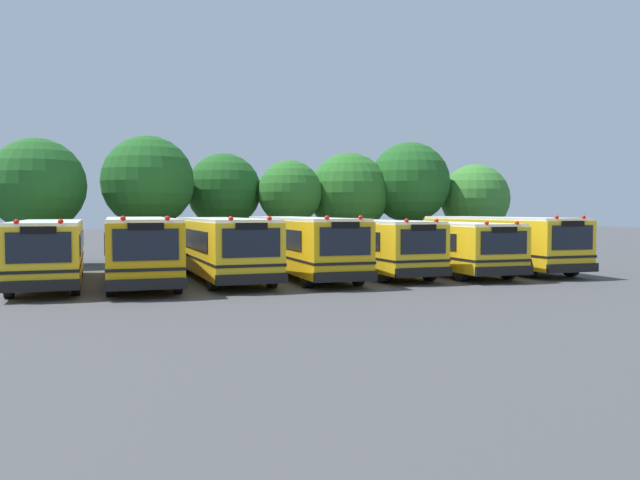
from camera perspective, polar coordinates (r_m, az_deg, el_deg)
The scene contains 15 objects.
ground_plane at distance 28.75m, azimuth -1.90°, elevation -3.22°, with size 160.00×160.00×0.00m, color #424244.
school_bus_0 at distance 27.25m, azimuth -22.90°, elevation -0.80°, with size 2.57×10.25×2.65m.
school_bus_1 at distance 27.20m, azimuth -15.74°, elevation -0.58°, with size 2.73×11.54×2.76m.
school_bus_2 at distance 27.57m, azimuth -8.67°, elevation -0.50°, with size 2.83×10.60×2.73m.
school_bus_3 at distance 28.65m, azimuth -1.71°, elevation -0.33°, with size 2.51×11.58×2.75m.
school_bus_4 at distance 29.66m, azimuth 4.55°, elevation -0.37°, with size 2.64×10.13×2.62m.
school_bus_5 at distance 31.18m, azimuth 10.51°, elevation -0.35°, with size 2.82×11.13×2.51m.
school_bus_6 at distance 33.14m, azimuth 15.44°, elevation -0.04°, with size 2.62×11.19×2.73m.
tree_1 at distance 36.61m, azimuth -23.89°, elevation 4.31°, with size 4.91×4.91×6.70m.
tree_2 at distance 37.38m, azimuth -14.86°, elevation 4.89°, with size 5.13×5.13×7.11m.
tree_3 at distance 39.85m, azimuth -8.44°, elevation 4.35°, with size 4.54×4.54×6.43m.
tree_4 at distance 39.00m, azimuth -2.79°, elevation 4.26°, with size 3.89×3.89×5.97m.
tree_5 at distance 40.86m, azimuth 2.54°, elevation 4.21°, with size 5.11×5.11×6.58m.
tree_6 at distance 41.96m, azimuth 7.84°, elevation 5.24°, with size 5.17×5.17×7.32m.
tree_7 at distance 43.86m, azimuth 13.48°, elevation 3.72°, with size 4.53×4.53×6.00m.
Camera 1 is at (-8.23, -27.40, 2.92)m, focal length 36.08 mm.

